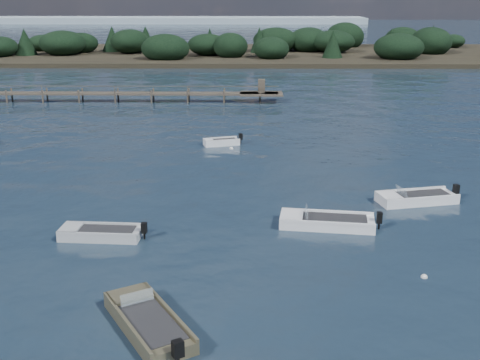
{
  "coord_description": "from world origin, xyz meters",
  "views": [
    {
      "loc": [
        2.12,
        -22.86,
        12.63
      ],
      "look_at": [
        1.78,
        14.0,
        1.0
      ],
      "focal_mm": 45.0,
      "sensor_mm": 36.0,
      "label": 1
    }
  ],
  "objects_px": {
    "dinghy_mid_white_a": "(327,223)",
    "tender_far_white": "(222,143)",
    "dinghy_mid_grey": "(101,235)",
    "dinghy_near_olive": "(148,325)",
    "dinghy_mid_white_b": "(416,200)",
    "jetty": "(45,94)"
  },
  "relations": [
    {
      "from": "dinghy_mid_grey",
      "to": "tender_far_white",
      "type": "xyz_separation_m",
      "value": [
        5.68,
        20.33,
        0.0
      ]
    },
    {
      "from": "dinghy_mid_grey",
      "to": "dinghy_mid_white_b",
      "type": "height_order",
      "value": "dinghy_mid_white_b"
    },
    {
      "from": "tender_far_white",
      "to": "dinghy_mid_grey",
      "type": "bearing_deg",
      "value": -105.61
    },
    {
      "from": "dinghy_near_olive",
      "to": "dinghy_mid_white_b",
      "type": "relative_size",
      "value": 1.01
    },
    {
      "from": "dinghy_mid_white_a",
      "to": "tender_far_white",
      "type": "height_order",
      "value": "dinghy_mid_white_a"
    },
    {
      "from": "dinghy_mid_white_a",
      "to": "tender_far_white",
      "type": "relative_size",
      "value": 1.67
    },
    {
      "from": "dinghy_mid_white_a",
      "to": "dinghy_near_olive",
      "type": "height_order",
      "value": "dinghy_near_olive"
    },
    {
      "from": "dinghy_near_olive",
      "to": "dinghy_mid_grey",
      "type": "bearing_deg",
      "value": 113.58
    },
    {
      "from": "dinghy_near_olive",
      "to": "tender_far_white",
      "type": "xyz_separation_m",
      "value": [
        1.74,
        29.37,
        -0.01
      ]
    },
    {
      "from": "dinghy_mid_white_a",
      "to": "dinghy_near_olive",
      "type": "relative_size",
      "value": 1.06
    },
    {
      "from": "dinghy_mid_white_b",
      "to": "tender_far_white",
      "type": "bearing_deg",
      "value": 131.31
    },
    {
      "from": "dinghy_near_olive",
      "to": "tender_far_white",
      "type": "relative_size",
      "value": 1.58
    },
    {
      "from": "dinghy_near_olive",
      "to": "tender_far_white",
      "type": "distance_m",
      "value": 29.42
    },
    {
      "from": "dinghy_mid_grey",
      "to": "jetty",
      "type": "bearing_deg",
      "value": 111.41
    },
    {
      "from": "tender_far_white",
      "to": "dinghy_mid_white_b",
      "type": "bearing_deg",
      "value": -48.69
    },
    {
      "from": "dinghy_mid_white_a",
      "to": "dinghy_near_olive",
      "type": "distance_m",
      "value": 13.64
    },
    {
      "from": "dinghy_mid_grey",
      "to": "dinghy_near_olive",
      "type": "relative_size",
      "value": 0.87
    },
    {
      "from": "tender_far_white",
      "to": "dinghy_near_olive",
      "type": "bearing_deg",
      "value": -93.38
    },
    {
      "from": "dinghy_mid_grey",
      "to": "dinghy_near_olive",
      "type": "bearing_deg",
      "value": -66.42
    },
    {
      "from": "dinghy_mid_white_a",
      "to": "tender_far_white",
      "type": "xyz_separation_m",
      "value": [
        -6.61,
        18.58,
        -0.01
      ]
    },
    {
      "from": "dinghy_near_olive",
      "to": "dinghy_mid_white_b",
      "type": "bearing_deg",
      "value": 45.78
    },
    {
      "from": "dinghy_mid_grey",
      "to": "tender_far_white",
      "type": "height_order",
      "value": "dinghy_mid_grey"
    }
  ]
}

